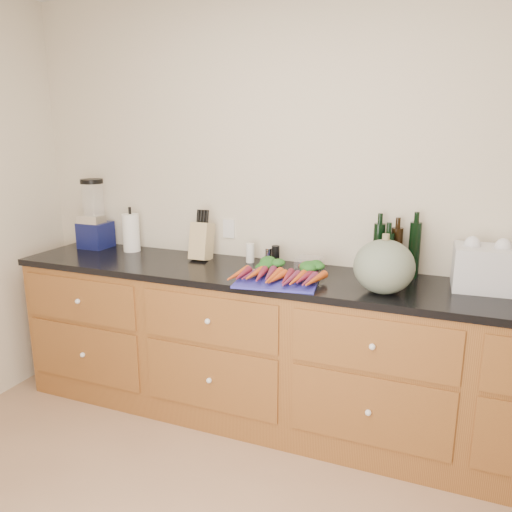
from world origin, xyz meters
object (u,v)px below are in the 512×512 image
at_px(carrots, 280,274).
at_px(paper_towel, 131,233).
at_px(squash, 384,267).
at_px(cutting_board, 277,281).
at_px(tomato_box, 309,263).
at_px(blender_appliance, 94,218).
at_px(knife_block, 202,241).

bearing_deg(carrots, paper_towel, 166.48).
relative_size(carrots, squash, 1.59).
bearing_deg(squash, paper_towel, 170.48).
bearing_deg(paper_towel, cutting_board, -15.25).
bearing_deg(tomato_box, blender_appliance, -179.54).
bearing_deg(squash, tomato_box, 147.58).
relative_size(cutting_board, squash, 1.43).
height_order(carrots, paper_towel, paper_towel).
distance_m(cutting_board, knife_block, 0.70).
bearing_deg(tomato_box, carrots, -106.32).
relative_size(carrots, knife_block, 2.07).
relative_size(squash, knife_block, 1.30).
height_order(cutting_board, knife_block, knife_block).
distance_m(blender_appliance, tomato_box, 1.57).
distance_m(cutting_board, blender_appliance, 1.52).
xyz_separation_m(cutting_board, tomato_box, (0.09, 0.33, 0.03)).
xyz_separation_m(carrots, squash, (0.56, -0.01, 0.10)).
bearing_deg(blender_appliance, cutting_board, -12.15).
bearing_deg(knife_block, tomato_box, 2.43).
bearing_deg(knife_block, paper_towel, 177.93).
bearing_deg(cutting_board, tomato_box, 75.47).
bearing_deg(cutting_board, knife_block, 154.22).
xyz_separation_m(blender_appliance, knife_block, (0.85, -0.02, -0.09)).
bearing_deg(tomato_box, cutting_board, -104.53).
relative_size(knife_block, tomato_box, 1.54).
xyz_separation_m(cutting_board, knife_block, (-0.62, 0.30, 0.11)).
xyz_separation_m(blender_appliance, tomato_box, (1.56, 0.01, -0.17)).
height_order(cutting_board, tomato_box, tomato_box).
bearing_deg(paper_towel, tomato_box, 0.46).
xyz_separation_m(knife_block, tomato_box, (0.71, 0.03, -0.08)).
xyz_separation_m(squash, blender_appliance, (-2.03, 0.29, 0.07)).
relative_size(carrots, tomato_box, 3.18).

